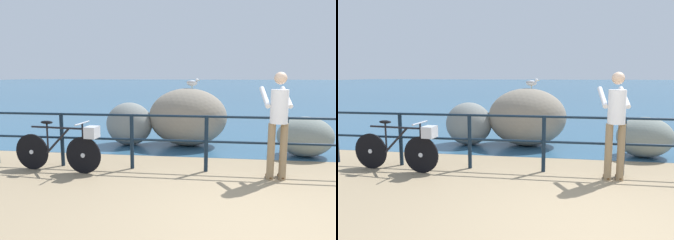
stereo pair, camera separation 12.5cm
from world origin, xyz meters
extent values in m
cube|color=#937F60|center=(0.00, 20.00, -0.05)|extent=(120.00, 120.00, 0.10)
cube|color=#2D5675|center=(0.00, 48.09, 0.00)|extent=(120.00, 90.00, 0.01)
cylinder|color=black|center=(-3.40, 2.14, 0.51)|extent=(0.07, 0.07, 1.02)
cylinder|color=black|center=(-2.04, 2.14, 0.51)|extent=(0.07, 0.07, 1.02)
cylinder|color=black|center=(-0.68, 2.14, 0.51)|extent=(0.07, 0.07, 1.02)
cylinder|color=black|center=(0.68, 2.14, 0.51)|extent=(0.07, 0.07, 1.02)
cylinder|color=black|center=(0.00, 2.14, 1.00)|extent=(9.53, 0.04, 0.04)
cylinder|color=black|center=(0.00, 2.14, 0.55)|extent=(9.53, 0.04, 0.04)
cylinder|color=black|center=(-3.85, 1.85, 0.33)|extent=(0.66, 0.11, 0.66)
cylinder|color=#B7BCC6|center=(-3.85, 1.85, 0.33)|extent=(0.09, 0.06, 0.08)
cylinder|color=black|center=(-2.82, 1.74, 0.33)|extent=(0.66, 0.11, 0.66)
cylinder|color=#B7BCC6|center=(-2.82, 1.74, 0.33)|extent=(0.09, 0.06, 0.08)
cylinder|color=black|center=(-3.34, 1.79, 0.80)|extent=(0.99, 0.14, 0.04)
cylinder|color=black|center=(-3.31, 1.79, 0.57)|extent=(0.50, 0.09, 0.50)
cylinder|color=black|center=(-3.52, 1.81, 0.59)|extent=(0.03, 0.03, 0.53)
ellipsoid|color=black|center=(-3.52, 1.81, 0.89)|extent=(0.25, 0.13, 0.06)
cylinder|color=black|center=(-2.82, 1.74, 0.62)|extent=(0.03, 0.03, 0.57)
cylinder|color=#B7BCC6|center=(-2.82, 1.74, 0.90)|extent=(0.08, 0.48, 0.03)
cube|color=#B7BCC6|center=(-2.64, 1.72, 0.75)|extent=(0.23, 0.26, 0.20)
cylinder|color=#8C7251|center=(0.39, 1.83, 0.47)|extent=(0.12, 0.12, 0.95)
ellipsoid|color=#513319|center=(0.38, 1.89, 0.04)|extent=(0.12, 0.27, 0.08)
cylinder|color=#8C7251|center=(0.59, 1.85, 0.47)|extent=(0.12, 0.12, 0.95)
ellipsoid|color=#513319|center=(0.58, 1.91, 0.04)|extent=(0.12, 0.27, 0.08)
cylinder|color=white|center=(0.49, 1.84, 1.23)|extent=(0.28, 0.28, 0.55)
sphere|color=beige|center=(0.49, 1.84, 1.68)|extent=(0.20, 0.20, 0.20)
cylinder|color=white|center=(0.29, 2.06, 1.36)|extent=(0.12, 0.52, 0.34)
cylinder|color=white|center=(0.65, 2.09, 1.36)|extent=(0.12, 0.52, 0.34)
ellipsoid|color=gray|center=(-1.17, 4.24, 0.70)|extent=(1.90, 1.42, 1.40)
ellipsoid|color=gray|center=(-2.60, 4.10, 0.53)|extent=(1.14, 0.98, 1.05)
ellipsoid|color=gray|center=(1.39, 3.52, 0.42)|extent=(1.16, 0.93, 0.85)
cylinder|color=gold|center=(-1.08, 4.33, 1.43)|extent=(0.01, 0.01, 0.06)
cylinder|color=gold|center=(-1.07, 4.29, 1.43)|extent=(0.01, 0.01, 0.06)
ellipsoid|color=white|center=(-1.07, 4.31, 1.53)|extent=(0.27, 0.14, 0.13)
ellipsoid|color=#9E9EA3|center=(-1.09, 4.30, 1.56)|extent=(0.25, 0.15, 0.06)
sphere|color=white|center=(-0.96, 4.32, 1.60)|extent=(0.08, 0.08, 0.08)
cone|color=gold|center=(-0.91, 4.33, 1.59)|extent=(0.05, 0.03, 0.02)
camera|label=1|loc=(-0.61, -3.49, 1.75)|focal=34.18mm
camera|label=2|loc=(-0.48, -3.47, 1.75)|focal=34.18mm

